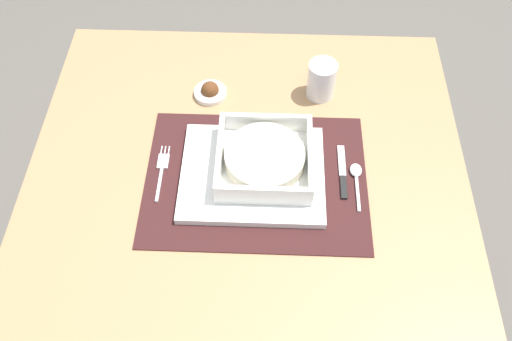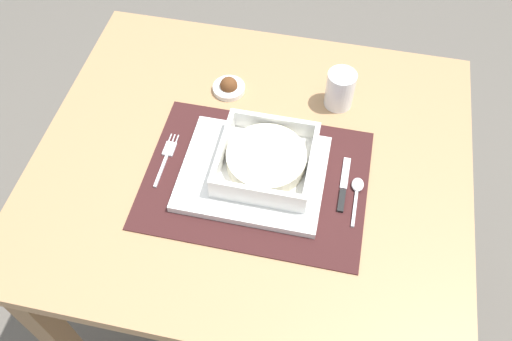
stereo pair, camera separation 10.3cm
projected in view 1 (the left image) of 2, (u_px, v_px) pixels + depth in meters
The scene contains 10 objects.
ground_plane at pixel (250, 297), 1.68m from camera, with size 6.00×6.00×0.00m, color #59544C.
dining_table at pixel (248, 189), 1.17m from camera, with size 0.88×0.77×0.73m.
placemat at pixel (256, 179), 1.05m from camera, with size 0.44×0.33×0.00m, color #381919.
serving_plate at pixel (253, 174), 1.05m from camera, with size 0.28×0.23×0.02m, color white.
porridge_bowl at pixel (265, 159), 1.03m from camera, with size 0.18×0.18×0.05m.
fork at pixel (162, 168), 1.06m from camera, with size 0.02×0.13×0.00m.
spoon at pixel (356, 175), 1.05m from camera, with size 0.02×0.11×0.01m.
butter_knife at pixel (343, 176), 1.05m from camera, with size 0.01×0.13×0.01m.
drinking_glass at pixel (321, 82), 1.15m from camera, with size 0.06×0.06×0.09m.
condiment_saucer at pixel (210, 92), 1.17m from camera, with size 0.07×0.07×0.04m.
Camera 1 is at (0.04, -0.64, 1.60)m, focal length 37.21 mm.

